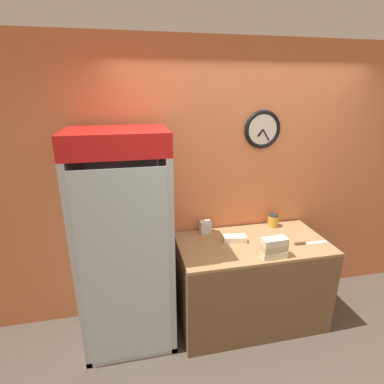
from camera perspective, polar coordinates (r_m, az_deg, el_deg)
wall_back at (r=3.11m, az=9.13°, el=1.95°), size 5.20×0.09×2.70m
prep_counter at (r=3.16m, az=11.00°, el=-16.38°), size 1.41×0.73×0.88m
beverage_cooler at (r=2.70m, az=-12.75°, el=-7.33°), size 0.78×0.66×1.97m
sandwich_stack_bottom at (r=2.72m, az=15.28°, el=-11.32°), size 0.22×0.10×0.06m
sandwich_stack_middle at (r=2.69m, az=15.39°, el=-10.21°), size 0.22×0.11×0.06m
sandwich_stack_top at (r=2.66m, az=15.51°, el=-9.08°), size 0.22×0.11×0.06m
sandwich_flat_left at (r=2.90m, az=8.15°, el=-8.79°), size 0.23×0.13×0.06m
chefs_knife at (r=3.04m, az=20.97°, el=-9.07°), size 0.33×0.05×0.02m
condiment_jar at (r=3.27m, az=15.16°, el=-5.25°), size 0.11×0.11×0.13m
napkin_dispenser at (r=3.03m, az=2.57°, el=-6.65°), size 0.11×0.09×0.12m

